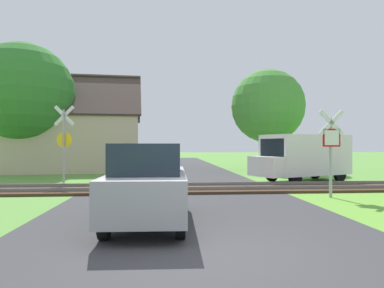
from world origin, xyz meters
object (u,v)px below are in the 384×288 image
house (77,141)px  tree_right (268,106)px  tree_left (23,93)px  stop_sign_near (331,146)px  parked_car (148,183)px  mail_truck (303,156)px  crossing_sign_far (64,140)px

house → tree_right: size_ratio=1.30×
tree_right → tree_left: bearing=-174.0°
stop_sign_near → parked_car: bearing=29.0°
mail_truck → tree_right: bearing=-26.9°
tree_right → parked_car: 17.86m
crossing_sign_far → tree_left: 8.68m
house → mail_truck: house is taller
crossing_sign_far → tree_left: (-4.40, 6.86, 2.99)m
stop_sign_near → tree_left: tree_left is taller
stop_sign_near → crossing_sign_far: 10.59m
tree_right → mail_truck: size_ratio=1.35×
house → stop_sign_near: bearing=-53.7°
tree_left → house: bearing=41.4°
tree_right → house: bearing=177.1°
tree_right → tree_left: 16.01m
stop_sign_near → tree_right: (1.69, 12.50, 2.76)m
mail_truck → tree_left: bearing=46.6°
crossing_sign_far → house: (-1.73, 9.21, 0.09)m
stop_sign_near → tree_left: size_ratio=0.37×
crossing_sign_far → parked_car: bearing=-57.8°
crossing_sign_far → stop_sign_near: bearing=-18.3°
tree_right → parked_car: tree_right is taller
tree_right → tree_left: tree_left is taller
house → tree_left: size_ratio=1.14×
mail_truck → crossing_sign_far: bearing=72.8°
house → mail_truck: size_ratio=1.75×
house → mail_truck: bearing=-38.0°
house → tree_left: tree_left is taller
tree_left → tree_right: bearing=6.0°
stop_sign_near → parked_car: size_ratio=0.73×
stop_sign_near → house: size_ratio=0.32×
house → parked_car: size_ratio=2.26×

